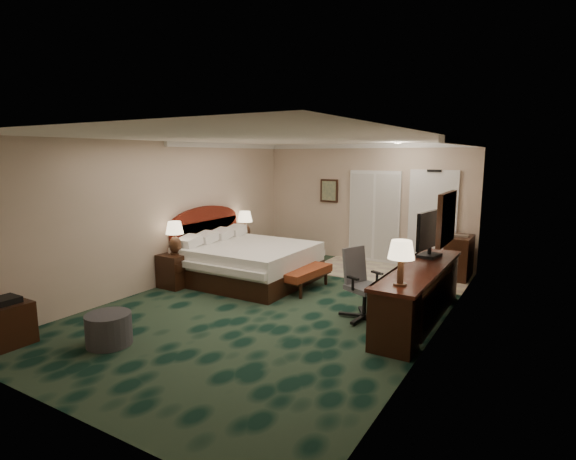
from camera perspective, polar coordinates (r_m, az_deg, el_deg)
The scene contains 26 objects.
floor at distance 7.54m, azimuth -1.08°, elevation -9.44°, with size 5.00×7.50×0.00m, color black.
ceiling at distance 7.13m, azimuth -1.14°, elevation 11.54°, with size 5.00×7.50×0.00m, color white.
wall_back at distance 10.56m, azimuth 9.73°, elevation 3.40°, with size 5.00×0.00×2.70m, color beige.
wall_front at distance 4.55m, azimuth -27.06°, elevation -5.50°, with size 5.00×0.00×2.70m, color beige.
wall_left at distance 8.78m, azimuth -15.10°, elevation 2.00°, with size 0.00×7.50×2.70m, color beige.
wall_right at distance 6.28m, azimuth 18.65°, elevation -1.06°, with size 0.00×7.50×2.70m, color beige.
crown_molding at distance 7.13m, azimuth -1.14°, elevation 11.13°, with size 5.00×7.50×0.10m, color white, non-canonical shape.
tile_patch at distance 9.71m, azimuth 12.66°, elevation -5.29°, with size 3.20×1.70×0.01m, color #B7A593.
headboard at distance 9.56m, azimuth -10.39°, elevation -1.19°, with size 0.12×2.00×1.40m, color #440E06, non-canonical shape.
entry_door at distance 10.12m, azimuth 17.84°, elevation 1.11°, with size 1.02×0.06×2.18m, color white.
closet_doors at distance 10.47m, azimuth 10.89°, elevation 1.66°, with size 1.20×0.06×2.10m, color #B8B8B8.
wall_art at distance 10.85m, azimuth 5.25°, elevation 4.99°, with size 0.45×0.06×0.55m, color #495D55.
wall_mirror at distance 6.84m, azimuth 19.49°, elevation 1.42°, with size 0.05×0.95×0.75m, color white.
bed at distance 8.85m, azimuth -4.95°, elevation -4.19°, with size 2.26×2.10×0.72m, color white.
nightstand_near at distance 8.72m, azimuth -14.01°, elevation -4.96°, with size 0.50×0.57×0.62m, color black.
nightstand_far at distance 10.43m, azimuth -5.32°, elevation -2.58°, with size 0.43×0.50×0.54m, color black.
lamp_near at distance 8.56m, azimuth -14.16°, elevation -0.98°, with size 0.33×0.33×0.62m, color black, non-canonical shape.
lamp_far at distance 10.30m, azimuth -5.48°, elevation 0.61°, with size 0.34×0.34×0.64m, color black, non-canonical shape.
bed_bench at distance 8.27m, azimuth 2.34°, elevation -6.26°, with size 0.41×1.19×0.40m, color maroon.
ottoman at distance 6.42m, azimuth -21.81°, elevation -11.61°, with size 0.58×0.58×0.42m, color #2A2930.
side_table at distance 6.99m, azimuth -32.08°, elevation -10.07°, with size 0.52×0.52×0.56m, color black.
desk at distance 6.97m, azimuth 16.31°, elevation -7.84°, with size 0.62×2.88×0.83m, color black.
tv at distance 7.48m, azimuth 17.63°, elevation -0.50°, with size 0.08×0.96×0.75m, color black.
desk_lamp at distance 5.77m, azimuth 14.14°, elevation -4.05°, with size 0.33×0.33×0.58m, color black, non-canonical shape.
desk_chair at distance 6.85m, azimuth 9.76°, elevation -6.87°, with size 0.62×0.58×1.07m, color #4E4E4E, non-canonical shape.
minibar at distance 9.59m, azimuth 20.86°, elevation -3.27°, with size 0.45×0.81×0.86m, color black.
Camera 1 is at (3.77, -6.05, 2.45)m, focal length 28.00 mm.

